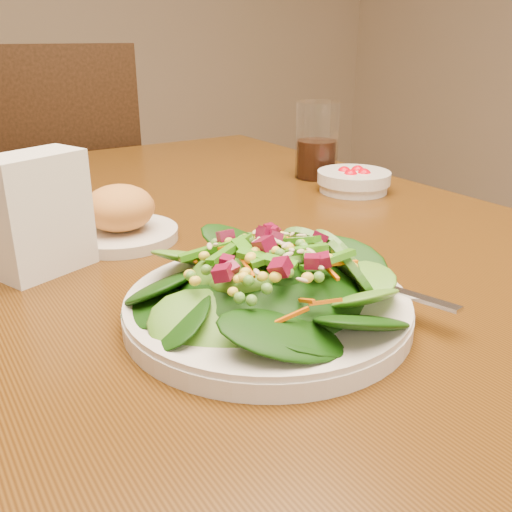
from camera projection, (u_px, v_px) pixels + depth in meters
name	position (u px, v px, depth m)	size (l,w,h in m)	color
dining_table	(228.00, 305.00, 0.81)	(0.90, 1.40, 0.75)	#4D2D0D
chair_far	(56.00, 221.00, 1.58)	(0.51, 0.52, 0.99)	black
salad_plate	(276.00, 289.00, 0.55)	(0.28, 0.28, 0.08)	silver
bread_plate	(120.00, 218.00, 0.75)	(0.15, 0.15, 0.08)	silver
tomato_bowl	(354.00, 181.00, 0.99)	(0.13, 0.13, 0.04)	silver
drinking_glass	(317.00, 146.00, 1.07)	(0.08, 0.08, 0.14)	silver
napkin_holder	(39.00, 210.00, 0.64)	(0.12, 0.09, 0.14)	white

